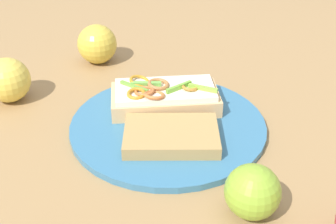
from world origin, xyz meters
The scene contains 7 objects.
ground_plane centered at (0.00, 0.00, 0.00)m, with size 2.00×2.00×0.00m, color #9A7649.
plate centered at (0.00, 0.00, 0.01)m, with size 0.31×0.31×0.01m, color teal.
sandwich centered at (-0.01, -0.05, 0.03)m, with size 0.19×0.12×0.05m.
bread_slice_side centered at (0.01, 0.05, 0.02)m, with size 0.14×0.10×0.02m, color #AA864E.
apple_0 centered at (0.24, -0.17, 0.04)m, with size 0.08×0.08×0.08m, color #E0C147.
apple_1 centered at (-0.05, 0.21, 0.04)m, with size 0.07×0.07×0.07m, color #84AB2F.
apple_2 centered at (0.07, -0.28, 0.04)m, with size 0.08×0.08×0.08m, color gold.
Camera 1 is at (0.17, 0.58, 0.41)m, focal length 48.39 mm.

